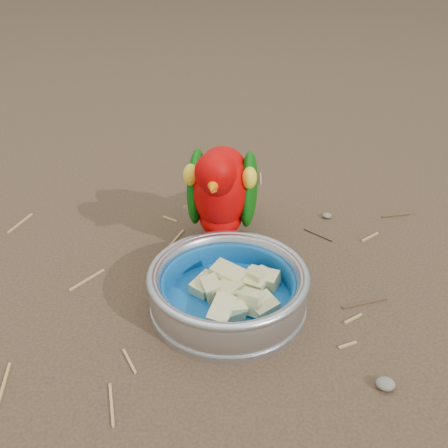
{
  "coord_description": "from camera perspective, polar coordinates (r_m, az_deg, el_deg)",
  "views": [
    {
      "loc": [
        0.03,
        -0.54,
        0.45
      ],
      "look_at": [
        0.06,
        0.09,
        0.08
      ],
      "focal_mm": 40.0,
      "sensor_mm": 36.0,
      "label": 1
    }
  ],
  "objects": [
    {
      "name": "ground",
      "position": [
        0.7,
        -4.35,
        -9.64
      ],
      "size": [
        60.0,
        60.0,
        0.0
      ],
      "primitive_type": "plane",
      "color": "#453022"
    },
    {
      "name": "food_bowl",
      "position": [
        0.7,
        0.48,
        -8.99
      ],
      "size": [
        0.21,
        0.21,
        0.02
      ],
      "primitive_type": "cylinder",
      "color": "#B2B2BA",
      "rests_on": "ground"
    },
    {
      "name": "bowl_wall",
      "position": [
        0.68,
        0.49,
        -7.04
      ],
      "size": [
        0.21,
        0.21,
        0.04
      ],
      "primitive_type": null,
      "color": "#B2B2BA",
      "rests_on": "food_bowl"
    },
    {
      "name": "fruit_wedges",
      "position": [
        0.68,
        0.49,
        -7.5
      ],
      "size": [
        0.13,
        0.13,
        0.03
      ],
      "primitive_type": null,
      "color": "#C9BF7F",
      "rests_on": "food_bowl"
    },
    {
      "name": "lory_parrot",
      "position": [
        0.77,
        -0.33,
        2.85
      ],
      "size": [
        0.14,
        0.25,
        0.19
      ],
      "primitive_type": null,
      "rotation": [
        0.0,
        0.0,
        -3.3
      ],
      "color": "#B50101",
      "rests_on": "ground"
    },
    {
      "name": "ground_debris",
      "position": [
        0.78,
        -7.22,
        -5.15
      ],
      "size": [
        0.9,
        0.8,
        0.01
      ],
      "primitive_type": null,
      "color": "#AA864B",
      "rests_on": "ground"
    }
  ]
}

